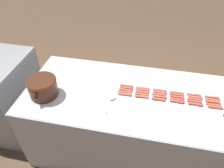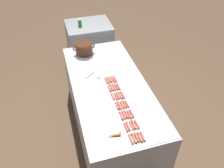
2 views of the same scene
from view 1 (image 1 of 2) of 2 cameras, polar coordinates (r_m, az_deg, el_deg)
The scene contains 35 objects.
ground_plane at distance 2.76m, azimuth 4.31°, elevation -16.57°, with size 20.00×20.00×0.00m, color brown.
griddle_counter at distance 2.40m, azimuth 4.85°, elevation -10.71°, with size 0.99×2.16×0.90m.
back_cabinet at distance 2.92m, azimuth -27.38°, elevation -3.10°, with size 0.81×0.67×1.03m, color #939599.
hot_dog_1 at distance 2.14m, azimuth 26.35°, elevation -5.70°, with size 0.03×0.14×0.02m.
hot_dog_2 at distance 2.09m, azimuth 21.89°, elevation -5.13°, with size 0.03×0.14×0.02m.
hot_dog_3 at distance 2.06m, azimuth 17.37°, elevation -4.59°, with size 0.03×0.14×0.02m.
hot_dog_4 at distance 2.04m, azimuth 12.60°, elevation -4.09°, with size 0.03×0.14×0.02m.
hot_dog_5 at distance 2.04m, azimuth 8.11°, elevation -3.41°, with size 0.03×0.14×0.02m.
hot_dog_6 at distance 2.04m, azimuth 3.54°, elevation -2.81°, with size 0.03×0.14×0.02m.
hot_dog_8 at distance 2.16m, azimuth 26.05°, elevation -5.09°, with size 0.02×0.14×0.02m.
hot_dog_9 at distance 2.12m, azimuth 21.64°, elevation -4.49°, with size 0.02×0.14×0.02m.
hot_dog_10 at distance 2.08m, azimuth 17.37°, elevation -4.03°, with size 0.02×0.14×0.02m.
hot_dog_11 at distance 2.07m, azimuth 12.92°, elevation -3.43°, with size 0.03×0.14×0.02m.
hot_dog_12 at distance 2.06m, azimuth 8.07°, elevation -2.79°, with size 0.03×0.14×0.02m.
hot_dog_13 at distance 2.07m, azimuth 3.51°, elevation -2.18°, with size 0.03×0.14×0.02m.
hot_dog_15 at distance 2.18m, azimuth 25.87°, elevation -4.40°, with size 0.03×0.14×0.02m.
hot_dog_16 at distance 2.14m, azimuth 21.60°, elevation -3.91°, with size 0.03×0.14×0.02m.
hot_dog_17 at distance 2.11m, azimuth 17.37°, elevation -3.39°, with size 0.03×0.14×0.02m.
hot_dog_18 at distance 2.09m, azimuth 12.72°, elevation -2.83°, with size 0.03×0.14×0.02m.
hot_dog_19 at distance 2.08m, azimuth 8.22°, elevation -2.19°, with size 0.03×0.14×0.02m.
hot_dog_20 at distance 2.09m, azimuth 3.76°, elevation -1.62°, with size 0.02×0.14×0.02m.
hot_dog_22 at distance 2.20m, azimuth 25.79°, elevation -3.89°, with size 0.03×0.14×0.02m.
hot_dog_23 at distance 2.16m, azimuth 21.77°, elevation -3.39°, with size 0.03×0.14×0.02m.
hot_dog_24 at distance 2.13m, azimuth 17.24°, elevation -2.77°, with size 0.03×0.14×0.02m.
hot_dog_25 at distance 2.11m, azimuth 12.94°, elevation -2.25°, with size 0.03×0.14×0.02m.
hot_dog_26 at distance 2.11m, azimuth 8.27°, elevation -1.62°, with size 0.03×0.14×0.02m.
hot_dog_27 at distance 2.11m, azimuth 3.95°, elevation -1.03°, with size 0.03×0.14×0.02m.
hot_dog_29 at distance 2.23m, azimuth 25.73°, elevation -3.29°, with size 0.03×0.14×0.02m.
hot_dog_30 at distance 2.18m, azimuth 21.56°, elevation -2.80°, with size 0.03×0.14×0.02m.
hot_dog_31 at distance 2.15m, azimuth 17.28°, elevation -2.27°, with size 0.03×0.14×0.02m.
hot_dog_32 at distance 2.14m, azimuth 12.88°, elevation -1.69°, with size 0.03×0.14×0.02m.
hot_dog_33 at distance 2.13m, azimuth 8.43°, elevation -1.14°, with size 0.03×0.14×0.02m.
hot_dog_34 at distance 2.14m, azimuth 3.99°, elevation -0.47°, with size 0.02×0.14×0.02m.
bean_pot at distance 2.09m, azimuth -18.45°, elevation -0.64°, with size 0.35×0.28×0.19m.
serving_spoon at distance 1.98m, azimuth -0.84°, elevation -4.51°, with size 0.24×0.20×0.02m.
Camera 1 is at (-1.50, -0.11, 2.32)m, focal length 33.44 mm.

